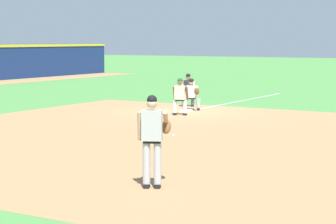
% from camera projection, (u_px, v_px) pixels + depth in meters
% --- Properties ---
extents(ground_plane, '(160.00, 160.00, 0.00)m').
position_uv_depth(ground_plane, '(186.00, 112.00, 26.78)').
color(ground_plane, '#47843D').
extents(infield_dirt_patch, '(18.00, 18.00, 0.01)m').
position_uv_depth(infield_dirt_patch, '(175.00, 137.00, 19.89)').
color(infield_dirt_patch, '#9E754C').
rests_on(infield_dirt_patch, ground).
extents(foul_line_stripe, '(10.54, 0.10, 0.00)m').
position_uv_depth(foul_line_stripe, '(240.00, 101.00, 31.28)').
color(foul_line_stripe, white).
rests_on(foul_line_stripe, ground).
extents(first_base_bag, '(0.38, 0.38, 0.09)m').
position_uv_depth(first_base_bag, '(186.00, 111.00, 26.77)').
color(first_base_bag, white).
rests_on(first_base_bag, ground).
extents(baseball, '(0.07, 0.07, 0.07)m').
position_uv_depth(baseball, '(173.00, 135.00, 19.94)').
color(baseball, white).
rests_on(baseball, ground).
extents(pitcher, '(0.83, 0.59, 1.86)m').
position_uv_depth(pitcher, '(153.00, 135.00, 12.93)').
color(pitcher, black).
rests_on(pitcher, ground).
extents(first_baseman, '(0.84, 0.99, 1.34)m').
position_uv_depth(first_baseman, '(192.00, 93.00, 27.24)').
color(first_baseman, black).
rests_on(first_baseman, ground).
extents(baserunner, '(0.56, 0.66, 1.46)m').
position_uv_depth(baserunner, '(180.00, 95.00, 25.46)').
color(baserunner, black).
rests_on(baserunner, ground).
extents(umpire, '(0.61, 0.67, 1.46)m').
position_uv_depth(umpire, '(188.00, 89.00, 28.80)').
color(umpire, black).
rests_on(umpire, ground).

